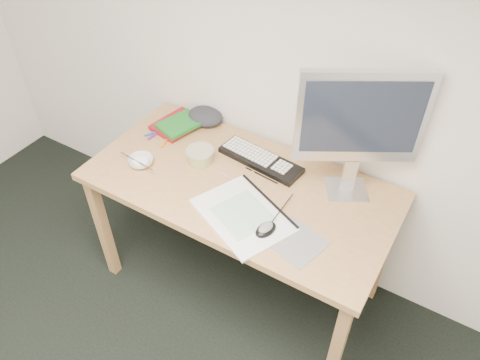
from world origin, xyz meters
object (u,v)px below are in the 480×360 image
at_px(sketchpad, 243,215).
at_px(keyboard, 261,160).
at_px(monitor, 360,121).
at_px(rice_bowl, 141,162).
at_px(desk, 240,196).

relative_size(sketchpad, keyboard, 0.97).
relative_size(keyboard, monitor, 0.70).
height_order(monitor, rice_bowl, monitor).
height_order(sketchpad, rice_bowl, rice_bowl).
relative_size(desk, monitor, 2.36).
bearing_deg(rice_bowl, sketchpad, -3.61).
height_order(sketchpad, monitor, monitor).
bearing_deg(monitor, desk, 175.60).
height_order(keyboard, rice_bowl, rice_bowl).
xyz_separation_m(keyboard, rice_bowl, (-0.47, -0.31, 0.01)).
xyz_separation_m(sketchpad, monitor, (0.31, 0.37, 0.37)).
bearing_deg(desk, keyboard, 87.87).
relative_size(sketchpad, monitor, 0.68).
xyz_separation_m(desk, keyboard, (0.01, 0.18, 0.09)).
height_order(sketchpad, keyboard, keyboard).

